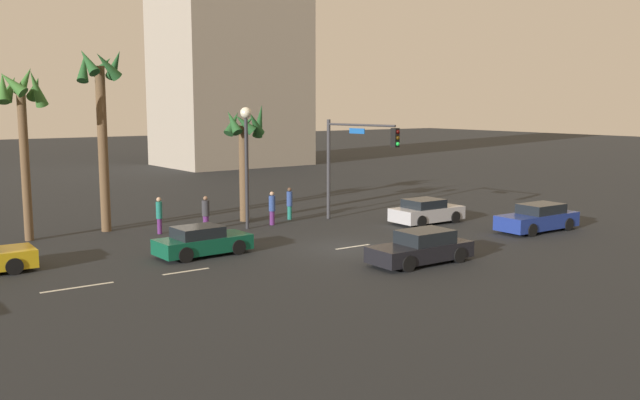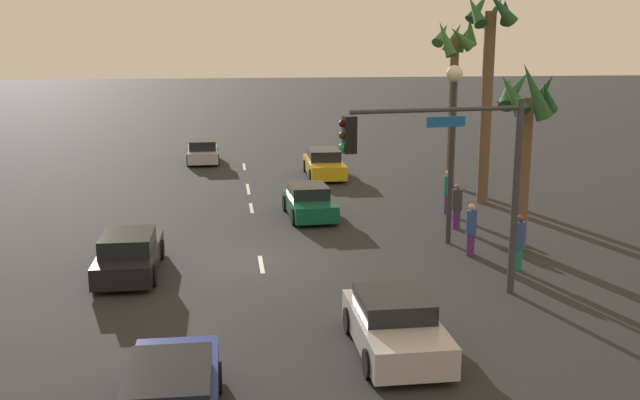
{
  "view_description": "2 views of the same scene",
  "coord_description": "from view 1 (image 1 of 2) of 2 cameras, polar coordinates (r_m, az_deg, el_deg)",
  "views": [
    {
      "loc": [
        -18.0,
        -24.0,
        6.36
      ],
      "look_at": [
        -0.35,
        1.55,
        2.0
      ],
      "focal_mm": 38.61,
      "sensor_mm": 36.0,
      "label": 1
    },
    {
      "loc": [
        23.05,
        -1.06,
        7.13
      ],
      "look_at": [
        0.63,
        1.86,
        2.12
      ],
      "focal_mm": 41.46,
      "sensor_mm": 36.0,
      "label": 2
    }
  ],
  "objects": [
    {
      "name": "building_1",
      "position": [
        73.52,
        -7.53,
        15.53
      ],
      "size": [
        14.53,
        11.32,
        32.2
      ],
      "primitive_type": "cube",
      "rotation": [
        0.0,
        0.0,
        0.05
      ],
      "color": "#9E9384",
      "rests_on": "ground_plane"
    },
    {
      "name": "palm_tree_2",
      "position": [
        37.37,
        -6.22,
        4.96
      ],
      "size": [
        2.37,
        2.37,
        6.43
      ],
      "color": "brown",
      "rests_on": "ground_plane"
    },
    {
      "name": "pedestrian_1",
      "position": [
        35.3,
        -9.45,
        -1.01
      ],
      "size": [
        0.53,
        0.53,
        1.74
      ],
      "color": "#59266B",
      "rests_on": "ground_plane"
    },
    {
      "name": "car_3",
      "position": [
        27.96,
        8.39,
        -3.96
      ],
      "size": [
        4.4,
        1.84,
        1.32
      ],
      "color": "black",
      "rests_on": "ground_plane"
    },
    {
      "name": "pedestrian_3",
      "position": [
        34.69,
        -13.18,
        -1.15
      ],
      "size": [
        0.42,
        0.42,
        1.82
      ],
      "color": "#59266B",
      "rests_on": "ground_plane"
    },
    {
      "name": "pedestrian_0",
      "position": [
        36.36,
        -4.0,
        -0.61
      ],
      "size": [
        0.45,
        0.45,
        1.78
      ],
      "color": "#59266B",
      "rests_on": "ground_plane"
    },
    {
      "name": "palm_tree_0",
      "position": [
        34.49,
        -23.46,
        6.82
      ],
      "size": [
        2.35,
        2.36,
        8.13
      ],
      "color": "brown",
      "rests_on": "ground_plane"
    },
    {
      "name": "car_1",
      "position": [
        29.48,
        -9.75,
        -3.42
      ],
      "size": [
        4.08,
        1.98,
        1.26
      ],
      "color": "#0F5138",
      "rests_on": "ground_plane"
    },
    {
      "name": "streetlamp",
      "position": [
        34.99,
        -6.13,
        4.62
      ],
      "size": [
        0.56,
        0.56,
        6.19
      ],
      "color": "#2D2D33",
      "rests_on": "ground_plane"
    },
    {
      "name": "ground_plane",
      "position": [
        30.67,
        2.19,
        -3.99
      ],
      "size": [
        220.0,
        220.0,
        0.0
      ],
      "primitive_type": "plane",
      "color": "#232628"
    },
    {
      "name": "pedestrian_2",
      "position": [
        38.05,
        -2.54,
        -0.2
      ],
      "size": [
        0.38,
        0.38,
        1.78
      ],
      "color": "#1E7266",
      "rests_on": "ground_plane"
    },
    {
      "name": "car_0",
      "position": [
        37.32,
        8.8,
        -0.96
      ],
      "size": [
        4.0,
        1.96,
        1.31
      ],
      "color": "#B7B7BC",
      "rests_on": "ground_plane"
    },
    {
      "name": "traffic_signal",
      "position": [
        36.65,
        2.71,
        3.94
      ],
      "size": [
        0.94,
        5.18,
        5.51
      ],
      "color": "#38383D",
      "rests_on": "ground_plane"
    },
    {
      "name": "lane_stripe_2",
      "position": [
        26.9,
        -11.04,
        -5.83
      ],
      "size": [
        1.89,
        0.14,
        0.01
      ],
      "primitive_type": "cube",
      "color": "silver",
      "rests_on": "ground_plane"
    },
    {
      "name": "lane_stripe_1",
      "position": [
        25.61,
        -19.45,
        -6.84
      ],
      "size": [
        2.52,
        0.14,
        0.01
      ],
      "primitive_type": "cube",
      "color": "silver",
      "rests_on": "ground_plane"
    },
    {
      "name": "lane_stripe_3",
      "position": [
        30.89,
        2.74,
        -3.9
      ],
      "size": [
        1.88,
        0.14,
        0.01
      ],
      "primitive_type": "cube",
      "color": "silver",
      "rests_on": "ground_plane"
    },
    {
      "name": "palm_tree_1",
      "position": [
        35.69,
        -17.68,
        7.61
      ],
      "size": [
        2.37,
        2.23,
        9.11
      ],
      "color": "brown",
      "rests_on": "ground_plane"
    },
    {
      "name": "car_5",
      "position": [
        36.31,
        17.61,
        -1.46
      ],
      "size": [
        4.58,
        1.83,
        1.37
      ],
      "color": "navy",
      "rests_on": "ground_plane"
    }
  ]
}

